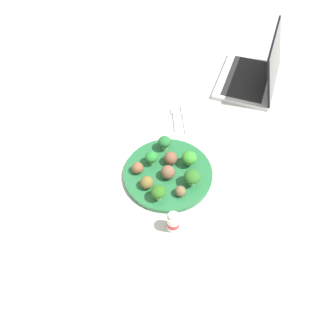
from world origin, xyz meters
TOP-DOWN VIEW (x-y plane):
  - ground_plane at (0.00, 0.00)m, footprint 4.00×4.00m
  - plate at (0.00, 0.00)m, footprint 0.28×0.28m
  - broccoli_floret_center at (0.10, 0.01)m, footprint 0.04×0.04m
  - broccoli_floret_front_right at (0.03, -0.07)m, footprint 0.05×0.05m
  - broccoli_floret_back_right at (-0.04, -0.07)m, footprint 0.05×0.05m
  - broccoli_floret_back_left at (-0.10, 0.03)m, footprint 0.04×0.04m
  - broccoli_floret_front_left at (0.03, 0.05)m, footprint 0.04×0.04m
  - meatball_center at (0.00, 0.09)m, footprint 0.04×0.04m
  - meatball_mid_left at (-0.08, -0.04)m, footprint 0.03×0.03m
  - meatball_front_left at (-0.06, 0.06)m, footprint 0.04×0.04m
  - meatball_mid_right at (-0.02, 0.00)m, footprint 0.04×0.04m
  - meatball_near_rim at (0.04, -0.01)m, footprint 0.04×0.04m
  - napkin at (0.25, -0.04)m, footprint 0.18×0.14m
  - fork at (0.25, -0.02)m, footprint 0.12×0.03m
  - knife at (0.26, -0.05)m, footprint 0.15×0.03m
  - yogurt_bottle at (-0.18, -0.02)m, footprint 0.04×0.04m
  - laptop at (0.48, -0.34)m, footprint 0.37×0.31m

SIDE VIEW (x-z plane):
  - ground_plane at x=0.00m, z-range 0.00..0.00m
  - napkin at x=0.25m, z-range 0.00..0.01m
  - knife at x=0.26m, z-range 0.00..0.01m
  - fork at x=0.25m, z-range 0.00..0.01m
  - plate at x=0.00m, z-range 0.00..0.02m
  - meatball_mid_left at x=-0.08m, z-range 0.02..0.05m
  - yogurt_bottle at x=-0.18m, z-range 0.00..0.07m
  - meatball_center at x=0.00m, z-range 0.02..0.05m
  - meatball_front_left at x=-0.06m, z-range 0.02..0.06m
  - meatball_near_rim at x=0.04m, z-range 0.02..0.06m
  - meatball_mid_right at x=-0.02m, z-range 0.02..0.06m
  - laptop at x=0.48m, z-range -0.07..0.14m
  - broccoli_floret_front_left at x=0.03m, z-range 0.02..0.07m
  - broccoli_floret_front_right at x=0.03m, z-range 0.02..0.07m
  - broccoli_floret_center at x=0.10m, z-range 0.02..0.07m
  - broccoli_floret_back_left at x=-0.10m, z-range 0.02..0.07m
  - broccoli_floret_back_right at x=-0.04m, z-range 0.02..0.08m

